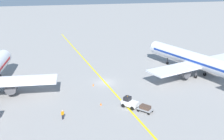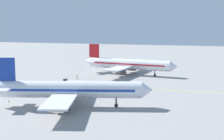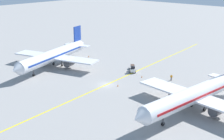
{
  "view_description": "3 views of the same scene",
  "coord_description": "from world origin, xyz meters",
  "px_view_note": "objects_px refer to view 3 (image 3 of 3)",
  "views": [
    {
      "loc": [
        -12.7,
        -54.25,
        22.23
      ],
      "look_at": [
        1.66,
        0.06,
        2.86
      ],
      "focal_mm": 42.0,
      "sensor_mm": 36.0,
      "label": 1
    },
    {
      "loc": [
        81.83,
        28.18,
        17.27
      ],
      "look_at": [
        -2.19,
        0.57,
        4.73
      ],
      "focal_mm": 50.0,
      "sensor_mm": 36.0,
      "label": 2
    },
    {
      "loc": [
        -52.38,
        55.46,
        28.42
      ],
      "look_at": [
        0.71,
        -3.09,
        3.19
      ],
      "focal_mm": 50.0,
      "sensor_mm": 36.0,
      "label": 3
    }
  ],
  "objects_px": {
    "airplane_adjacent_stand": "(54,55)",
    "baggage_tug_white": "(133,69)",
    "traffic_cone_near_nose": "(142,77)",
    "traffic_cone_mid_apron": "(89,56)",
    "airplane_at_gate": "(195,95)",
    "ground_crew_worker": "(171,77)",
    "baggage_cart_trailing": "(133,66)",
    "traffic_cone_by_wingtip": "(118,85)"
  },
  "relations": [
    {
      "from": "airplane_adjacent_stand",
      "to": "baggage_tug_white",
      "type": "bearing_deg",
      "value": -150.16
    },
    {
      "from": "traffic_cone_near_nose",
      "to": "traffic_cone_mid_apron",
      "type": "xyz_separation_m",
      "value": [
        26.65,
        -4.98,
        0.0
      ]
    },
    {
      "from": "airplane_at_gate",
      "to": "baggage_tug_white",
      "type": "height_order",
      "value": "airplane_at_gate"
    },
    {
      "from": "ground_crew_worker",
      "to": "traffic_cone_near_nose",
      "type": "bearing_deg",
      "value": 25.34
    },
    {
      "from": "baggage_tug_white",
      "to": "baggage_cart_trailing",
      "type": "height_order",
      "value": "baggage_tug_white"
    },
    {
      "from": "airplane_at_gate",
      "to": "traffic_cone_mid_apron",
      "type": "bearing_deg",
      "value": -17.44
    },
    {
      "from": "traffic_cone_by_wingtip",
      "to": "baggage_cart_trailing",
      "type": "bearing_deg",
      "value": -65.19
    },
    {
      "from": "airplane_at_gate",
      "to": "traffic_cone_mid_apron",
      "type": "xyz_separation_m",
      "value": [
        47.91,
        -15.05,
        -3.43
      ]
    },
    {
      "from": "baggage_tug_white",
      "to": "traffic_cone_mid_apron",
      "type": "xyz_separation_m",
      "value": [
        21.74,
        -2.91,
        -0.63
      ]
    },
    {
      "from": "baggage_cart_trailing",
      "to": "traffic_cone_by_wingtip",
      "type": "distance_m",
      "value": 15.73
    },
    {
      "from": "airplane_adjacent_stand",
      "to": "airplane_at_gate",
      "type": "bearing_deg",
      "value": 179.97
    },
    {
      "from": "airplane_at_gate",
      "to": "traffic_cone_mid_apron",
      "type": "height_order",
      "value": "airplane_at_gate"
    },
    {
      "from": "ground_crew_worker",
      "to": "airplane_at_gate",
      "type": "bearing_deg",
      "value": 135.78
    },
    {
      "from": "baggage_tug_white",
      "to": "traffic_cone_by_wingtip",
      "type": "bearing_deg",
      "value": 110.95
    },
    {
      "from": "airplane_adjacent_stand",
      "to": "traffic_cone_mid_apron",
      "type": "relative_size",
      "value": 63.44
    },
    {
      "from": "baggage_cart_trailing",
      "to": "ground_crew_worker",
      "type": "relative_size",
      "value": 1.72
    },
    {
      "from": "traffic_cone_by_wingtip",
      "to": "ground_crew_worker",
      "type": "bearing_deg",
      "value": -120.53
    },
    {
      "from": "airplane_adjacent_stand",
      "to": "traffic_cone_near_nose",
      "type": "distance_m",
      "value": 28.11
    },
    {
      "from": "airplane_at_gate",
      "to": "traffic_cone_near_nose",
      "type": "height_order",
      "value": "airplane_at_gate"
    },
    {
      "from": "traffic_cone_near_nose",
      "to": "traffic_cone_by_wingtip",
      "type": "relative_size",
      "value": 1.0
    },
    {
      "from": "baggage_cart_trailing",
      "to": "traffic_cone_mid_apron",
      "type": "height_order",
      "value": "baggage_cart_trailing"
    },
    {
      "from": "traffic_cone_by_wingtip",
      "to": "traffic_cone_near_nose",
      "type": "bearing_deg",
      "value": -92.47
    },
    {
      "from": "baggage_tug_white",
      "to": "traffic_cone_near_nose",
      "type": "height_order",
      "value": "baggage_tug_white"
    },
    {
      "from": "traffic_cone_mid_apron",
      "to": "traffic_cone_by_wingtip",
      "type": "height_order",
      "value": "same"
    },
    {
      "from": "baggage_cart_trailing",
      "to": "traffic_cone_near_nose",
      "type": "relative_size",
      "value": 5.26
    },
    {
      "from": "airplane_at_gate",
      "to": "ground_crew_worker",
      "type": "bearing_deg",
      "value": -44.22
    },
    {
      "from": "airplane_adjacent_stand",
      "to": "baggage_cart_trailing",
      "type": "height_order",
      "value": "airplane_adjacent_stand"
    },
    {
      "from": "traffic_cone_near_nose",
      "to": "baggage_cart_trailing",
      "type": "bearing_deg",
      "value": -33.27
    },
    {
      "from": "baggage_cart_trailing",
      "to": "traffic_cone_by_wingtip",
      "type": "relative_size",
      "value": 5.26
    },
    {
      "from": "baggage_cart_trailing",
      "to": "traffic_cone_mid_apron",
      "type": "bearing_deg",
      "value": -1.09
    },
    {
      "from": "airplane_at_gate",
      "to": "baggage_cart_trailing",
      "type": "relative_size",
      "value": 12.28
    },
    {
      "from": "baggage_tug_white",
      "to": "traffic_cone_near_nose",
      "type": "relative_size",
      "value": 5.94
    },
    {
      "from": "ground_crew_worker",
      "to": "baggage_tug_white",
      "type": "bearing_deg",
      "value": 6.58
    },
    {
      "from": "airplane_adjacent_stand",
      "to": "traffic_cone_near_nose",
      "type": "height_order",
      "value": "airplane_adjacent_stand"
    },
    {
      "from": "airplane_at_gate",
      "to": "airplane_adjacent_stand",
      "type": "bearing_deg",
      "value": -0.03
    },
    {
      "from": "airplane_adjacent_stand",
      "to": "traffic_cone_by_wingtip",
      "type": "distance_m",
      "value": 25.84
    },
    {
      "from": "baggage_cart_trailing",
      "to": "airplane_at_gate",
      "type": "bearing_deg",
      "value": 152.56
    },
    {
      "from": "baggage_tug_white",
      "to": "ground_crew_worker",
      "type": "bearing_deg",
      "value": -173.42
    },
    {
      "from": "traffic_cone_near_nose",
      "to": "traffic_cone_by_wingtip",
      "type": "distance_m",
      "value": 9.68
    },
    {
      "from": "baggage_cart_trailing",
      "to": "traffic_cone_by_wingtip",
      "type": "xyz_separation_m",
      "value": [
        -6.6,
        14.27,
        -0.49
      ]
    },
    {
      "from": "traffic_cone_mid_apron",
      "to": "baggage_tug_white",
      "type": "bearing_deg",
      "value": 172.37
    },
    {
      "from": "airplane_adjacent_stand",
      "to": "traffic_cone_by_wingtip",
      "type": "bearing_deg",
      "value": -179.14
    }
  ]
}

